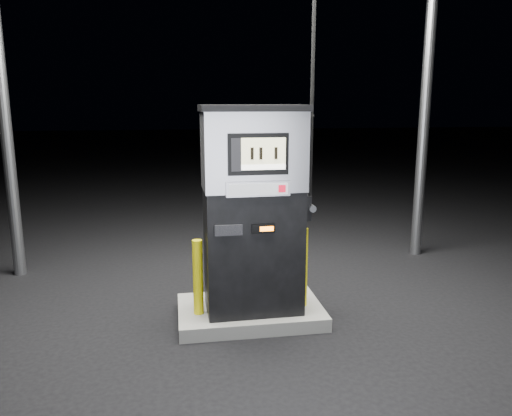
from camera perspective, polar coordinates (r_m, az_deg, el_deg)
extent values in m
plane|color=black|center=(5.77, -0.67, -12.48)|extent=(80.00, 80.00, 0.00)
cube|color=slate|center=(5.74, -0.68, -11.80)|extent=(1.60, 1.00, 0.15)
cylinder|color=gray|center=(7.53, -26.84, 9.65)|extent=(0.16, 0.16, 4.50)
cylinder|color=gray|center=(8.13, 18.73, 10.38)|extent=(0.16, 0.16, 4.50)
cube|color=black|center=(5.41, -0.34, -4.86)|extent=(1.03, 0.61, 1.35)
cube|color=#AFB0B7|center=(5.20, -0.36, 6.56)|extent=(1.05, 0.63, 0.81)
cube|color=black|center=(5.18, -0.36, 11.37)|extent=(1.10, 0.67, 0.06)
cube|color=black|center=(4.90, 0.27, 6.16)|extent=(0.60, 0.04, 0.41)
cube|color=#C3C08D|center=(4.89, 0.87, 6.52)|extent=(0.44, 0.01, 0.26)
cube|color=white|center=(4.90, 0.87, 4.70)|extent=(0.44, 0.01, 0.05)
cube|color=#AFB0B7|center=(4.95, 0.27, 2.18)|extent=(0.65, 0.04, 0.15)
cube|color=#999CA1|center=(4.93, 0.30, 2.15)|extent=(0.59, 0.01, 0.11)
cube|color=red|center=(4.97, 3.00, 2.22)|extent=(0.08, 0.00, 0.08)
cube|color=black|center=(5.04, 0.86, -2.38)|extent=(0.24, 0.02, 0.10)
cube|color=orange|center=(5.04, 1.25, -2.40)|extent=(0.14, 0.01, 0.05)
cube|color=black|center=(4.99, -3.15, -2.56)|extent=(0.28, 0.03, 0.11)
cube|color=black|center=(5.42, 5.55, 0.10)|extent=(0.11, 0.20, 0.27)
cylinder|color=gray|center=(5.44, 6.20, 0.13)|extent=(0.08, 0.24, 0.08)
cylinder|color=black|center=(5.31, 6.60, 19.34)|extent=(0.04, 0.04, 3.34)
cylinder|color=yellow|center=(5.41, -6.65, -7.86)|extent=(0.13, 0.13, 0.82)
cylinder|color=yellow|center=(5.60, 5.29, -6.77)|extent=(0.14, 0.14, 0.89)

